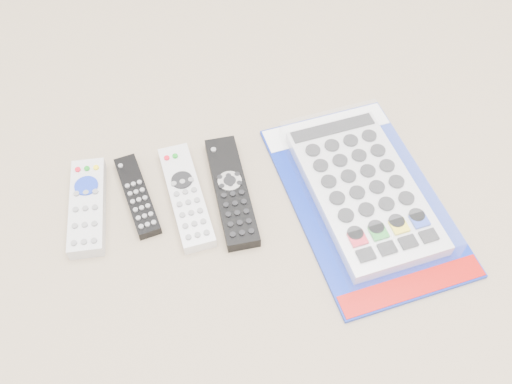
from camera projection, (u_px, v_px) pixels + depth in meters
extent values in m
plane|color=gray|center=(234.00, 208.00, 0.90)|extent=(5.00, 5.00, 0.00)
cube|color=#BCBCBF|center=(88.00, 206.00, 0.88)|extent=(0.07, 0.18, 0.02)
cylinder|color=#1832BB|center=(86.00, 186.00, 0.89)|extent=(0.04, 0.04, 0.00)
cube|color=black|center=(137.00, 195.00, 0.90)|extent=(0.06, 0.16, 0.02)
cube|color=silver|center=(186.00, 196.00, 0.90)|extent=(0.06, 0.20, 0.02)
cylinder|color=black|center=(182.00, 180.00, 0.90)|extent=(0.04, 0.04, 0.00)
cube|color=black|center=(231.00, 191.00, 0.90)|extent=(0.05, 0.21, 0.02)
cylinder|color=silver|center=(230.00, 181.00, 0.90)|extent=(0.04, 0.04, 0.00)
cube|color=#0E25A1|center=(363.00, 198.00, 0.90)|extent=(0.26, 0.39, 0.01)
cube|color=white|center=(326.00, 127.00, 0.99)|extent=(0.22, 0.07, 0.00)
cube|color=#AD0F0C|center=(412.00, 286.00, 0.81)|extent=(0.22, 0.06, 0.00)
cube|color=silver|center=(363.00, 190.00, 0.89)|extent=(0.18, 0.30, 0.02)
cube|color=white|center=(364.00, 186.00, 0.89)|extent=(0.20, 0.32, 0.04)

